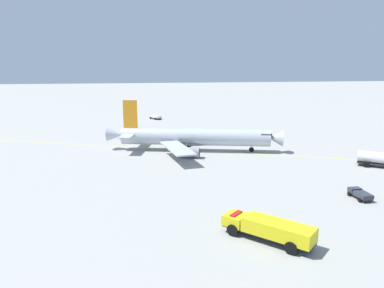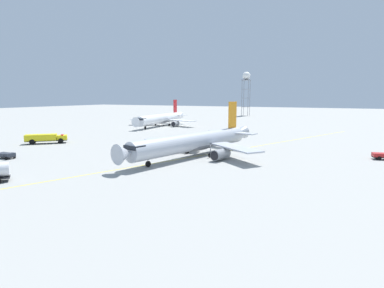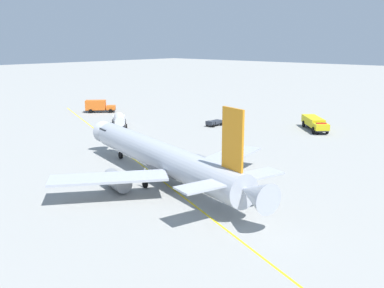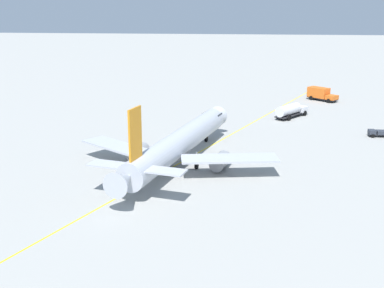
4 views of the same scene
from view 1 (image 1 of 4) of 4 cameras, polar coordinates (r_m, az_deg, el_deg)
The scene contains 8 objects.
ground_plane at distance 83.03m, azimuth -2.83°, elevation -1.14°, with size 600.00×600.00×0.00m, color #9E9E99.
airliner_main at distance 82.78m, azimuth 0.11°, elevation 0.96°, with size 39.21×29.95×11.37m.
fire_tender_truck at distance 42.60m, azimuth 11.89°, elevation -12.67°, with size 9.21×9.39×2.50m.
fuel_tanker_truck at distance 78.57m, azimuth 27.39°, elevation -2.15°, with size 8.86×7.48×2.87m.
ops_pickup_truck at distance 117.84m, azimuth -9.57°, elevation 3.13°, with size 3.08×5.81×1.41m.
pushback_tug_truck at distance 131.46m, azimuth -5.64°, elevation 4.19°, with size 4.24×4.72×1.30m.
baggage_truck_truck at distance 59.54m, azimuth 24.61°, elevation -7.07°, with size 2.05×3.91×1.22m.
taxiway_centreline at distance 83.69m, azimuth -0.33°, elevation -1.01°, with size 133.10×54.79×0.01m.
Camera 1 is at (-8.74, -80.27, 19.38)m, focal length 34.39 mm.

